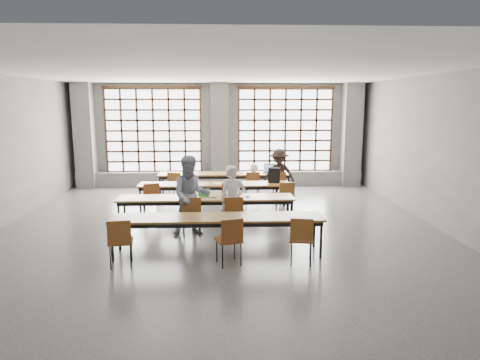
# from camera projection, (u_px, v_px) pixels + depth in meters

# --- Properties ---
(floor) EXTENTS (11.00, 11.00, 0.00)m
(floor) POSITION_uv_depth(u_px,v_px,m) (220.00, 231.00, 9.61)
(floor) COLOR #474744
(floor) RESTS_ON ground
(ceiling) EXTENTS (11.00, 11.00, 0.00)m
(ceiling) POSITION_uv_depth(u_px,v_px,m) (218.00, 71.00, 8.98)
(ceiling) COLOR silver
(ceiling) RESTS_ON floor
(wall_back) EXTENTS (10.00, 0.00, 10.00)m
(wall_back) POSITION_uv_depth(u_px,v_px,m) (220.00, 135.00, 14.70)
(wall_back) COLOR #595957
(wall_back) RESTS_ON floor
(wall_front) EXTENTS (10.00, 0.00, 10.00)m
(wall_front) POSITION_uv_depth(u_px,v_px,m) (216.00, 226.00, 3.89)
(wall_front) COLOR #595957
(wall_front) RESTS_ON floor
(wall_right) EXTENTS (0.00, 11.00, 11.00)m
(wall_right) POSITION_uv_depth(u_px,v_px,m) (444.00, 153.00, 9.51)
(wall_right) COLOR #595957
(wall_right) RESTS_ON floor
(column_left) EXTENTS (0.60, 0.55, 3.50)m
(column_left) POSITION_uv_depth(u_px,v_px,m) (85.00, 136.00, 14.23)
(column_left) COLOR #5B5B59
(column_left) RESTS_ON floor
(column_mid) EXTENTS (0.60, 0.55, 3.50)m
(column_mid) POSITION_uv_depth(u_px,v_px,m) (220.00, 135.00, 14.43)
(column_mid) COLOR #5B5B59
(column_mid) RESTS_ON floor
(column_right) EXTENTS (0.60, 0.55, 3.50)m
(column_right) POSITION_uv_depth(u_px,v_px,m) (351.00, 135.00, 14.62)
(column_right) COLOR #5B5B59
(column_right) RESTS_ON floor
(window_left) EXTENTS (3.32, 0.12, 3.00)m
(window_left) POSITION_uv_depth(u_px,v_px,m) (154.00, 131.00, 14.50)
(window_left) COLOR white
(window_left) RESTS_ON wall_back
(window_right) EXTENTS (3.32, 0.12, 3.00)m
(window_right) POSITION_uv_depth(u_px,v_px,m) (285.00, 130.00, 14.69)
(window_right) COLOR white
(window_right) RESTS_ON wall_back
(sill_ledge) EXTENTS (9.80, 0.35, 0.50)m
(sill_ledge) POSITION_uv_depth(u_px,v_px,m) (220.00, 179.00, 14.77)
(sill_ledge) COLOR #5B5B59
(sill_ledge) RESTS_ON floor
(desk_row_a) EXTENTS (4.00, 0.70, 0.73)m
(desk_row_a) POSITION_uv_depth(u_px,v_px,m) (225.00, 175.00, 13.01)
(desk_row_a) COLOR brown
(desk_row_a) RESTS_ON floor
(desk_row_b) EXTENTS (4.00, 0.70, 0.73)m
(desk_row_b) POSITION_uv_depth(u_px,v_px,m) (214.00, 186.00, 11.38)
(desk_row_b) COLOR olive
(desk_row_b) RESTS_ON floor
(desk_row_c) EXTENTS (4.00, 0.70, 0.73)m
(desk_row_c) POSITION_uv_depth(u_px,v_px,m) (206.00, 200.00, 9.75)
(desk_row_c) COLOR brown
(desk_row_c) RESTS_ON floor
(desk_row_d) EXTENTS (4.00, 0.70, 0.73)m
(desk_row_d) POSITION_uv_depth(u_px,v_px,m) (218.00, 220.00, 8.08)
(desk_row_d) COLOR brown
(desk_row_d) RESTS_ON floor
(chair_back_left) EXTENTS (0.51, 0.52, 0.88)m
(chair_back_left) POSITION_uv_depth(u_px,v_px,m) (176.00, 184.00, 12.35)
(chair_back_left) COLOR brown
(chair_back_left) RESTS_ON floor
(chair_back_mid) EXTENTS (0.44, 0.44, 0.88)m
(chair_back_mid) POSITION_uv_depth(u_px,v_px,m) (252.00, 183.00, 12.45)
(chair_back_mid) COLOR brown
(chair_back_mid) RESTS_ON floor
(chair_back_right) EXTENTS (0.48, 0.49, 0.88)m
(chair_back_right) POSITION_uv_depth(u_px,v_px,m) (279.00, 183.00, 12.48)
(chair_back_right) COLOR brown
(chair_back_right) RESTS_ON floor
(chair_mid_left) EXTENTS (0.52, 0.52, 0.88)m
(chair_mid_left) POSITION_uv_depth(u_px,v_px,m) (151.00, 196.00, 10.72)
(chair_mid_left) COLOR maroon
(chair_mid_left) RESTS_ON floor
(chair_mid_centre) EXTENTS (0.43, 0.43, 0.88)m
(chair_mid_centre) POSITION_uv_depth(u_px,v_px,m) (230.00, 195.00, 10.80)
(chair_mid_centre) COLOR brown
(chair_mid_centre) RESTS_ON floor
(chair_mid_right) EXTENTS (0.48, 0.48, 0.88)m
(chair_mid_right) POSITION_uv_depth(u_px,v_px,m) (285.00, 195.00, 10.86)
(chair_mid_right) COLOR brown
(chair_mid_right) RESTS_ON floor
(chair_front_left) EXTENTS (0.46, 0.47, 0.88)m
(chair_front_left) POSITION_uv_depth(u_px,v_px,m) (192.00, 212.00, 9.14)
(chair_front_left) COLOR brown
(chair_front_left) RESTS_ON floor
(chair_front_right) EXTENTS (0.45, 0.45, 0.88)m
(chair_front_right) POSITION_uv_depth(u_px,v_px,m) (233.00, 212.00, 9.18)
(chair_front_right) COLOR brown
(chair_front_right) RESTS_ON floor
(chair_near_left) EXTENTS (0.48, 0.48, 0.88)m
(chair_near_left) POSITION_uv_depth(u_px,v_px,m) (120.00, 238.00, 7.41)
(chair_near_left) COLOR brown
(chair_near_left) RESTS_ON floor
(chair_near_mid) EXTENTS (0.53, 0.53, 0.88)m
(chair_near_mid) POSITION_uv_depth(u_px,v_px,m) (230.00, 237.00, 7.50)
(chair_near_mid) COLOR brown
(chair_near_mid) RESTS_ON floor
(chair_near_right) EXTENTS (0.48, 0.49, 0.88)m
(chair_near_right) POSITION_uv_depth(u_px,v_px,m) (301.00, 236.00, 7.55)
(chair_near_right) COLOR brown
(chair_near_right) RESTS_ON floor
(student_male) EXTENTS (0.61, 0.45, 1.52)m
(student_male) POSITION_uv_depth(u_px,v_px,m) (233.00, 200.00, 9.27)
(student_male) COLOR silver
(student_male) RESTS_ON floor
(student_female) EXTENTS (0.95, 0.80, 1.74)m
(student_female) POSITION_uv_depth(u_px,v_px,m) (191.00, 196.00, 9.21)
(student_female) COLOR #18234A
(student_female) RESTS_ON floor
(student_back) EXTENTS (1.12, 0.88, 1.52)m
(student_back) POSITION_uv_depth(u_px,v_px,m) (279.00, 175.00, 12.57)
(student_back) COLOR black
(student_back) RESTS_ON floor
(laptop_front) EXTENTS (0.46, 0.43, 0.26)m
(laptop_front) POSITION_uv_depth(u_px,v_px,m) (231.00, 193.00, 9.86)
(laptop_front) COLOR #ACACB1
(laptop_front) RESTS_ON desk_row_c
(laptop_back) EXTENTS (0.43, 0.40, 0.26)m
(laptop_back) POSITION_uv_depth(u_px,v_px,m) (269.00, 170.00, 13.15)
(laptop_back) COLOR #AFAFB4
(laptop_back) RESTS_ON desk_row_a
(mouse) EXTENTS (0.10, 0.07, 0.04)m
(mouse) POSITION_uv_depth(u_px,v_px,m) (248.00, 196.00, 9.76)
(mouse) COLOR silver
(mouse) RESTS_ON desk_row_c
(green_box) EXTENTS (0.27, 0.17, 0.09)m
(green_box) POSITION_uv_depth(u_px,v_px,m) (204.00, 194.00, 9.81)
(green_box) COLOR #2D8A3C
(green_box) RESTS_ON desk_row_c
(phone) EXTENTS (0.14, 0.09, 0.01)m
(phone) POSITION_uv_depth(u_px,v_px,m) (214.00, 197.00, 9.65)
(phone) COLOR black
(phone) RESTS_ON desk_row_c
(paper_sheet_b) EXTENTS (0.33, 0.26, 0.00)m
(paper_sheet_b) POSITION_uv_depth(u_px,v_px,m) (203.00, 184.00, 11.30)
(paper_sheet_b) COLOR silver
(paper_sheet_b) RESTS_ON desk_row_b
(paper_sheet_c) EXTENTS (0.33, 0.26, 0.00)m
(paper_sheet_c) POSITION_uv_depth(u_px,v_px,m) (218.00, 183.00, 11.37)
(paper_sheet_c) COLOR white
(paper_sheet_c) RESTS_ON desk_row_b
(backpack) EXTENTS (0.35, 0.25, 0.40)m
(backpack) POSITION_uv_depth(u_px,v_px,m) (274.00, 175.00, 11.45)
(backpack) COLOR black
(backpack) RESTS_ON desk_row_b
(plastic_bag) EXTENTS (0.28, 0.24, 0.29)m
(plastic_bag) POSITION_uv_depth(u_px,v_px,m) (254.00, 168.00, 13.06)
(plastic_bag) COLOR silver
(plastic_bag) RESTS_ON desk_row_a
(red_pouch) EXTENTS (0.21, 0.12, 0.06)m
(red_pouch) POSITION_uv_depth(u_px,v_px,m) (120.00, 239.00, 7.50)
(red_pouch) COLOR #A82414
(red_pouch) RESTS_ON chair_near_left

